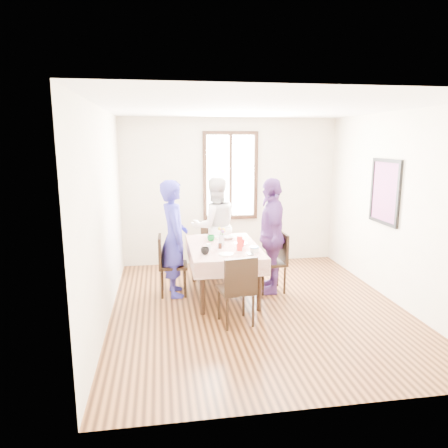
{
  "coord_description": "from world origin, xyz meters",
  "views": [
    {
      "loc": [
        -1.3,
        -5.28,
        2.29
      ],
      "look_at": [
        -0.39,
        0.51,
        1.1
      ],
      "focal_mm": 33.01,
      "sensor_mm": 36.0,
      "label": 1
    }
  ],
  "objects_px": {
    "chair_left": "(173,265)",
    "chair_far": "(215,248)",
    "person_right": "(270,236)",
    "person_left": "(174,238)",
    "person_far": "(215,226)",
    "chair_right": "(271,262)",
    "chair_near": "(236,289)",
    "dining_table": "(223,271)"
  },
  "relations": [
    {
      "from": "dining_table",
      "to": "person_right",
      "type": "distance_m",
      "value": 0.88
    },
    {
      "from": "chair_left",
      "to": "chair_right",
      "type": "distance_m",
      "value": 1.49
    },
    {
      "from": "dining_table",
      "to": "person_left",
      "type": "xyz_separation_m",
      "value": [
        -0.72,
        0.14,
        0.49
      ]
    },
    {
      "from": "chair_far",
      "to": "person_right",
      "type": "relative_size",
      "value": 0.52
    },
    {
      "from": "chair_far",
      "to": "chair_near",
      "type": "height_order",
      "value": "same"
    },
    {
      "from": "dining_table",
      "to": "chair_far",
      "type": "xyz_separation_m",
      "value": [
        0.0,
        1.01,
        0.08
      ]
    },
    {
      "from": "person_left",
      "to": "dining_table",
      "type": "bearing_deg",
      "value": -106.84
    },
    {
      "from": "dining_table",
      "to": "chair_left",
      "type": "xyz_separation_m",
      "value": [
        -0.74,
        0.14,
        0.08
      ]
    },
    {
      "from": "chair_right",
      "to": "person_far",
      "type": "xyz_separation_m",
      "value": [
        -0.74,
        0.95,
        0.39
      ]
    },
    {
      "from": "chair_right",
      "to": "person_left",
      "type": "xyz_separation_m",
      "value": [
        -1.47,
        0.09,
        0.41
      ]
    },
    {
      "from": "person_left",
      "to": "person_far",
      "type": "xyz_separation_m",
      "value": [
        0.72,
        0.86,
        -0.02
      ]
    },
    {
      "from": "chair_near",
      "to": "dining_table",
      "type": "bearing_deg",
      "value": 81.1
    },
    {
      "from": "person_far",
      "to": "person_right",
      "type": "relative_size",
      "value": 0.97
    },
    {
      "from": "chair_right",
      "to": "chair_near",
      "type": "bearing_deg",
      "value": 142.51
    },
    {
      "from": "chair_near",
      "to": "person_left",
      "type": "relative_size",
      "value": 0.52
    },
    {
      "from": "chair_right",
      "to": "chair_far",
      "type": "distance_m",
      "value": 1.22
    },
    {
      "from": "chair_far",
      "to": "person_far",
      "type": "xyz_separation_m",
      "value": [
        0.0,
        -0.02,
        0.39
      ]
    },
    {
      "from": "dining_table",
      "to": "chair_near",
      "type": "distance_m",
      "value": 1.01
    },
    {
      "from": "chair_near",
      "to": "person_far",
      "type": "height_order",
      "value": "person_far"
    },
    {
      "from": "chair_left",
      "to": "chair_far",
      "type": "height_order",
      "value": "same"
    },
    {
      "from": "chair_left",
      "to": "person_left",
      "type": "distance_m",
      "value": 0.41
    },
    {
      "from": "chair_far",
      "to": "person_far",
      "type": "relative_size",
      "value": 0.54
    },
    {
      "from": "chair_near",
      "to": "person_far",
      "type": "xyz_separation_m",
      "value": [
        0.0,
        2.0,
        0.39
      ]
    },
    {
      "from": "chair_left",
      "to": "person_right",
      "type": "height_order",
      "value": "person_right"
    },
    {
      "from": "chair_left",
      "to": "person_far",
      "type": "bearing_deg",
      "value": 140.37
    },
    {
      "from": "chair_near",
      "to": "person_right",
      "type": "height_order",
      "value": "person_right"
    },
    {
      "from": "chair_right",
      "to": "person_far",
      "type": "bearing_deg",
      "value": 35.81
    },
    {
      "from": "chair_right",
      "to": "chair_far",
      "type": "height_order",
      "value": "same"
    },
    {
      "from": "person_left",
      "to": "person_far",
      "type": "distance_m",
      "value": 1.12
    },
    {
      "from": "dining_table",
      "to": "person_left",
      "type": "relative_size",
      "value": 0.85
    },
    {
      "from": "person_far",
      "to": "person_right",
      "type": "height_order",
      "value": "person_right"
    },
    {
      "from": "chair_right",
      "to": "chair_far",
      "type": "relative_size",
      "value": 1.0
    },
    {
      "from": "dining_table",
      "to": "chair_near",
      "type": "height_order",
      "value": "chair_near"
    },
    {
      "from": "chair_near",
      "to": "chair_left",
      "type": "bearing_deg",
      "value": 114.03
    },
    {
      "from": "chair_far",
      "to": "chair_near",
      "type": "xyz_separation_m",
      "value": [
        0.0,
        -2.02,
        0.0
      ]
    },
    {
      "from": "dining_table",
      "to": "person_far",
      "type": "height_order",
      "value": "person_far"
    },
    {
      "from": "person_far",
      "to": "chair_right",
      "type": "bearing_deg",
      "value": 119.41
    },
    {
      "from": "chair_right",
      "to": "chair_near",
      "type": "relative_size",
      "value": 1.0
    },
    {
      "from": "chair_far",
      "to": "chair_right",
      "type": "bearing_deg",
      "value": 125.0
    },
    {
      "from": "person_right",
      "to": "person_far",
      "type": "bearing_deg",
      "value": -132.74
    },
    {
      "from": "dining_table",
      "to": "person_right",
      "type": "bearing_deg",
      "value": 3.63
    },
    {
      "from": "person_left",
      "to": "person_right",
      "type": "distance_m",
      "value": 1.45
    }
  ]
}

